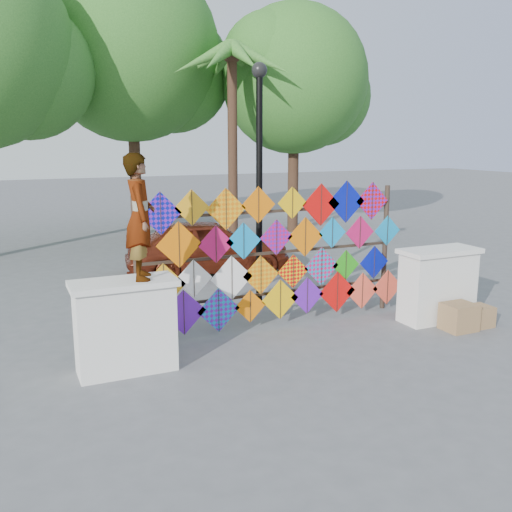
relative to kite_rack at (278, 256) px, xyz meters
name	(u,v)px	position (x,y,z in m)	size (l,w,h in m)	color
ground	(294,338)	(-0.07, -0.73, -1.21)	(80.00, 80.00, 0.00)	slate
parapet_left	(125,326)	(-2.77, -0.93, -0.56)	(1.40, 0.65, 1.28)	white
parapet_right	(438,284)	(2.63, -0.93, -0.56)	(1.40, 0.65, 1.28)	white
kite_rack	(278,256)	(0.00, 0.00, 0.00)	(4.93, 0.24, 2.42)	#31231B
tree_mid	(133,52)	(0.04, 10.30, 4.57)	(6.30, 5.60, 8.61)	#4B3020
tree_east	(296,80)	(5.03, 8.80, 3.78)	(5.40, 4.80, 7.42)	#4B3020
palm_tree	(232,73)	(2.13, 7.27, 3.74)	(3.62, 3.62, 5.83)	#4B3020
vendor_woman	(140,217)	(-2.51, -0.93, 0.91)	(0.61, 0.40, 1.67)	#99999E
sedan	(208,246)	(0.20, 4.09, -0.56)	(1.53, 3.80, 1.29)	#5B1E0F
lamppost	(259,163)	(0.23, 1.27, 1.48)	(0.28, 0.28, 4.46)	black
cardboard_box_near	(459,317)	(2.62, -1.49, -0.98)	(0.51, 0.45, 0.45)	olive
cardboard_box_far	(478,316)	(3.07, -1.48, -1.03)	(0.42, 0.39, 0.35)	olive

